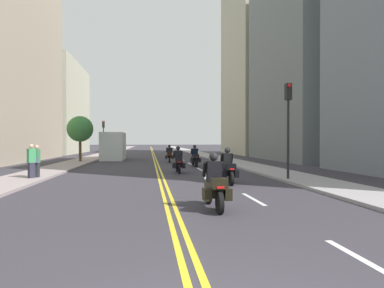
{
  "coord_description": "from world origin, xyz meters",
  "views": [
    {
      "loc": [
        -0.63,
        -3.04,
        1.94
      ],
      "look_at": [
        1.86,
        16.68,
        1.77
      ],
      "focal_mm": 31.97,
      "sensor_mm": 36.0,
      "label": 1
    }
  ],
  "objects_px": {
    "pedestrian_0": "(37,162)",
    "motorcycle_4": "(169,155)",
    "motorcycle_2": "(178,162)",
    "traffic_light_far": "(103,132)",
    "motorcycle_1": "(228,169)",
    "motorcycle_3": "(195,158)",
    "pedestrian_1": "(32,162)",
    "motorcycle_0": "(214,186)",
    "traffic_light_near": "(288,113)",
    "parked_truck": "(114,147)",
    "street_tree_0": "(80,129)"
  },
  "relations": [
    {
      "from": "pedestrian_0",
      "to": "motorcycle_3",
      "type": "bearing_deg",
      "value": 135.45
    },
    {
      "from": "motorcycle_2",
      "to": "motorcycle_4",
      "type": "bearing_deg",
      "value": 88.69
    },
    {
      "from": "traffic_light_near",
      "to": "traffic_light_far",
      "type": "relative_size",
      "value": 1.08
    },
    {
      "from": "motorcycle_3",
      "to": "motorcycle_1",
      "type": "bearing_deg",
      "value": -91.93
    },
    {
      "from": "motorcycle_2",
      "to": "traffic_light_near",
      "type": "distance_m",
      "value": 7.36
    },
    {
      "from": "traffic_light_near",
      "to": "pedestrian_1",
      "type": "relative_size",
      "value": 2.63
    },
    {
      "from": "motorcycle_1",
      "to": "motorcycle_3",
      "type": "xyz_separation_m",
      "value": [
        -0.03,
        10.89,
        -0.01
      ]
    },
    {
      "from": "motorcycle_3",
      "to": "motorcycle_4",
      "type": "height_order",
      "value": "motorcycle_3"
    },
    {
      "from": "traffic_light_near",
      "to": "street_tree_0",
      "type": "height_order",
      "value": "traffic_light_near"
    },
    {
      "from": "traffic_light_near",
      "to": "parked_truck",
      "type": "distance_m",
      "value": 23.08
    },
    {
      "from": "motorcycle_0",
      "to": "pedestrian_0",
      "type": "bearing_deg",
      "value": 129.78
    },
    {
      "from": "motorcycle_2",
      "to": "traffic_light_far",
      "type": "xyz_separation_m",
      "value": [
        -7.17,
        21.35,
        2.37
      ]
    },
    {
      "from": "traffic_light_far",
      "to": "pedestrian_1",
      "type": "bearing_deg",
      "value": -90.74
    },
    {
      "from": "motorcycle_2",
      "to": "parked_truck",
      "type": "bearing_deg",
      "value": 108.01
    },
    {
      "from": "traffic_light_far",
      "to": "parked_truck",
      "type": "distance_m",
      "value": 6.14
    },
    {
      "from": "pedestrian_1",
      "to": "motorcycle_3",
      "type": "bearing_deg",
      "value": -5.2
    },
    {
      "from": "motorcycle_4",
      "to": "traffic_light_near",
      "type": "bearing_deg",
      "value": -69.35
    },
    {
      "from": "street_tree_0",
      "to": "parked_truck",
      "type": "xyz_separation_m",
      "value": [
        2.53,
        4.6,
        -1.74
      ]
    },
    {
      "from": "motorcycle_4",
      "to": "pedestrian_1",
      "type": "distance_m",
      "value": 15.38
    },
    {
      "from": "pedestrian_0",
      "to": "motorcycle_4",
      "type": "bearing_deg",
      "value": 154.49
    },
    {
      "from": "motorcycle_3",
      "to": "pedestrian_1",
      "type": "height_order",
      "value": "pedestrian_1"
    },
    {
      "from": "motorcycle_3",
      "to": "pedestrian_0",
      "type": "bearing_deg",
      "value": -140.89
    },
    {
      "from": "pedestrian_1",
      "to": "motorcycle_1",
      "type": "bearing_deg",
      "value": -62.7
    },
    {
      "from": "pedestrian_0",
      "to": "parked_truck",
      "type": "xyz_separation_m",
      "value": [
        1.98,
        18.35,
        0.37
      ]
    },
    {
      "from": "motorcycle_2",
      "to": "parked_truck",
      "type": "distance_m",
      "value": 16.65
    },
    {
      "from": "motorcycle_1",
      "to": "traffic_light_near",
      "type": "relative_size",
      "value": 0.47
    },
    {
      "from": "motorcycle_0",
      "to": "pedestrian_0",
      "type": "relative_size",
      "value": 1.23
    },
    {
      "from": "motorcycle_1",
      "to": "parked_truck",
      "type": "distance_m",
      "value": 22.45
    },
    {
      "from": "motorcycle_2",
      "to": "pedestrian_1",
      "type": "relative_size",
      "value": 1.15
    },
    {
      "from": "pedestrian_0",
      "to": "pedestrian_1",
      "type": "distance_m",
      "value": 0.39
    },
    {
      "from": "parked_truck",
      "to": "motorcycle_0",
      "type": "bearing_deg",
      "value": -78.51
    },
    {
      "from": "motorcycle_2",
      "to": "parked_truck",
      "type": "height_order",
      "value": "parked_truck"
    },
    {
      "from": "motorcycle_2",
      "to": "traffic_light_near",
      "type": "relative_size",
      "value": 0.44
    },
    {
      "from": "traffic_light_near",
      "to": "motorcycle_3",
      "type": "bearing_deg",
      "value": 107.36
    },
    {
      "from": "pedestrian_0",
      "to": "motorcycle_2",
      "type": "bearing_deg",
      "value": 113.76
    },
    {
      "from": "motorcycle_1",
      "to": "street_tree_0",
      "type": "height_order",
      "value": "street_tree_0"
    },
    {
      "from": "motorcycle_1",
      "to": "traffic_light_far",
      "type": "distance_m",
      "value": 28.43
    },
    {
      "from": "traffic_light_near",
      "to": "motorcycle_2",
      "type": "bearing_deg",
      "value": 135.64
    },
    {
      "from": "pedestrian_0",
      "to": "street_tree_0",
      "type": "bearing_deg",
      "value": -173.46
    },
    {
      "from": "pedestrian_1",
      "to": "street_tree_0",
      "type": "distance_m",
      "value": 14.28
    },
    {
      "from": "traffic_light_near",
      "to": "parked_truck",
      "type": "relative_size",
      "value": 0.73
    },
    {
      "from": "motorcycle_3",
      "to": "motorcycle_4",
      "type": "relative_size",
      "value": 0.99
    },
    {
      "from": "motorcycle_4",
      "to": "parked_truck",
      "type": "xyz_separation_m",
      "value": [
        -5.46,
        5.34,
        0.62
      ]
    },
    {
      "from": "motorcycle_4",
      "to": "parked_truck",
      "type": "distance_m",
      "value": 7.66
    },
    {
      "from": "motorcycle_0",
      "to": "pedestrian_0",
      "type": "distance_m",
      "value": 11.29
    },
    {
      "from": "motorcycle_2",
      "to": "pedestrian_1",
      "type": "xyz_separation_m",
      "value": [
        -7.49,
        -2.98,
        0.26
      ]
    },
    {
      "from": "motorcycle_0",
      "to": "pedestrian_0",
      "type": "xyz_separation_m",
      "value": [
        -7.44,
        8.49,
        0.24
      ]
    },
    {
      "from": "motorcycle_0",
      "to": "street_tree_0",
      "type": "height_order",
      "value": "street_tree_0"
    },
    {
      "from": "street_tree_0",
      "to": "motorcycle_4",
      "type": "bearing_deg",
      "value": -5.29
    },
    {
      "from": "motorcycle_1",
      "to": "motorcycle_4",
      "type": "distance_m",
      "value": 16.03
    }
  ]
}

